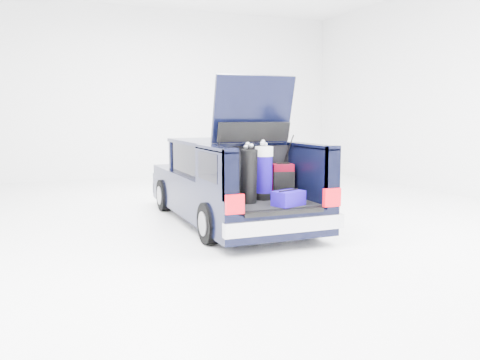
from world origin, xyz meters
name	(u,v)px	position (x,y,z in m)	size (l,w,h in m)	color
ground	(230,222)	(0.00, 0.00, 0.00)	(14.00, 14.00, 0.00)	white
car	(227,183)	(0.00, 0.11, 0.67)	(1.87, 4.65, 2.47)	black
red_suitcase	(283,180)	(0.48, -1.14, 0.85)	(0.37, 0.29, 0.54)	#630314
black_golf_bag	(249,176)	(-0.27, -1.52, 1.00)	(0.26, 0.30, 0.88)	black
blue_golf_bag	(264,172)	(0.07, -1.29, 1.01)	(0.30, 0.30, 0.91)	black
blue_duffel	(288,198)	(0.18, -1.90, 0.71)	(0.51, 0.42, 0.23)	#160582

